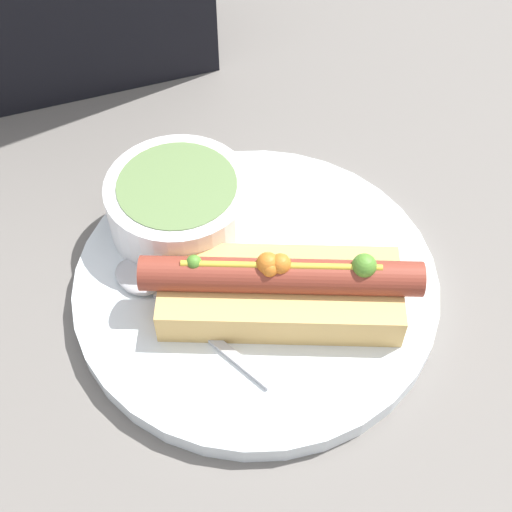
% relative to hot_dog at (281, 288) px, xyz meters
% --- Properties ---
extents(ground_plane, '(4.00, 4.00, 0.00)m').
position_rel_hot_dog_xyz_m(ground_plane, '(-0.01, 0.03, -0.04)').
color(ground_plane, slate).
extents(dinner_plate, '(0.29, 0.29, 0.02)m').
position_rel_hot_dog_xyz_m(dinner_plate, '(-0.01, 0.03, -0.03)').
color(dinner_plate, white).
rests_on(dinner_plate, ground_plane).
extents(hot_dog, '(0.20, 0.13, 0.06)m').
position_rel_hot_dog_xyz_m(hot_dog, '(0.00, 0.00, 0.00)').
color(hot_dog, '#DBAD60').
rests_on(hot_dog, dinner_plate).
extents(soup_bowl, '(0.12, 0.12, 0.05)m').
position_rel_hot_dog_xyz_m(soup_bowl, '(-0.05, 0.10, 0.00)').
color(soup_bowl, white).
rests_on(soup_bowl, dinner_plate).
extents(spoon, '(0.09, 0.15, 0.01)m').
position_rel_hot_dog_xyz_m(spoon, '(-0.09, 0.04, -0.02)').
color(spoon, '#B7B7BC').
rests_on(spoon, dinner_plate).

